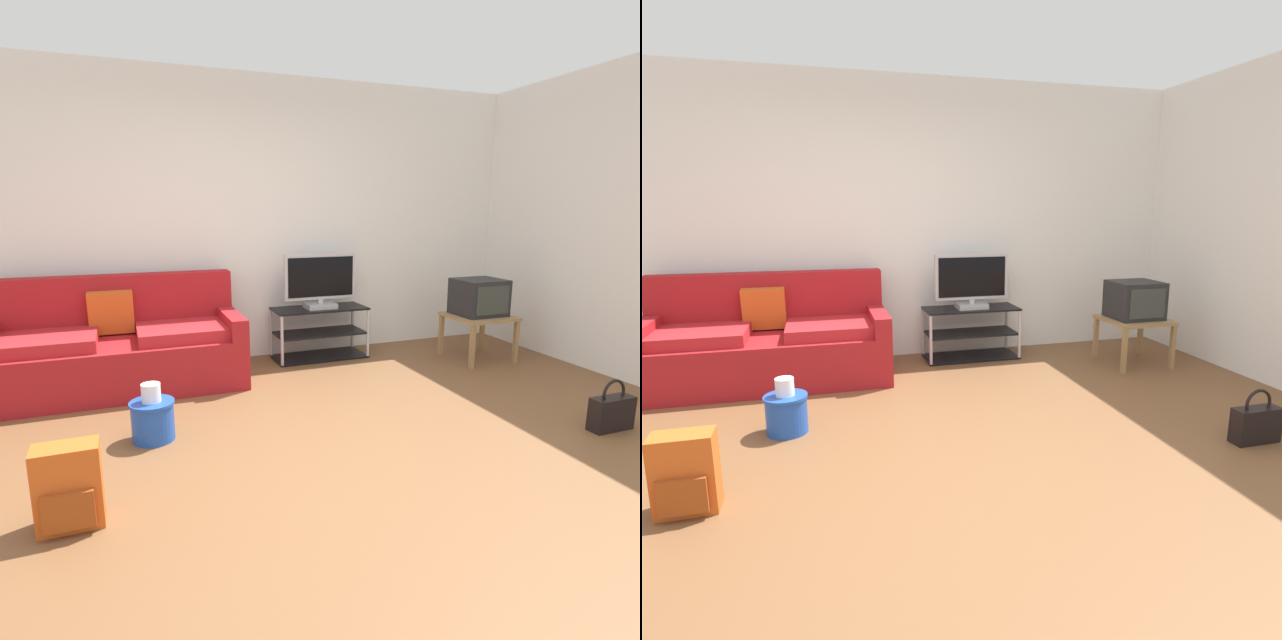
% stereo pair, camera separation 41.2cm
% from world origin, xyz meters
% --- Properties ---
extents(ground_plane, '(9.00, 9.80, 0.02)m').
position_xyz_m(ground_plane, '(0.00, 0.00, -0.01)').
color(ground_plane, brown).
extents(wall_back, '(9.00, 0.10, 2.70)m').
position_xyz_m(wall_back, '(0.00, 2.45, 1.35)').
color(wall_back, white).
rests_on(wall_back, ground_plane).
extents(wall_right, '(0.10, 3.60, 2.70)m').
position_xyz_m(wall_right, '(3.05, 0.84, 1.35)').
color(wall_right, white).
rests_on(wall_right, ground_plane).
extents(couch, '(2.00, 0.88, 0.91)m').
position_xyz_m(couch, '(-1.08, 1.92, 0.33)').
color(couch, maroon).
rests_on(couch, ground_plane).
extents(tv_stand, '(0.93, 0.41, 0.51)m').
position_xyz_m(tv_stand, '(0.80, 2.12, 0.25)').
color(tv_stand, black).
rests_on(tv_stand, ground_plane).
extents(flat_tv, '(0.73, 0.22, 0.53)m').
position_xyz_m(flat_tv, '(0.80, 2.10, 0.77)').
color(flat_tv, '#B2B2B7').
rests_on(flat_tv, tv_stand).
extents(side_table, '(0.57, 0.57, 0.45)m').
position_xyz_m(side_table, '(2.25, 1.51, 0.38)').
color(side_table, '#9E7A4C').
rests_on(side_table, ground_plane).
extents(crt_tv, '(0.44, 0.42, 0.35)m').
position_xyz_m(crt_tv, '(2.25, 1.53, 0.62)').
color(crt_tv, '#232326').
rests_on(crt_tv, side_table).
extents(backpack, '(0.29, 0.23, 0.41)m').
position_xyz_m(backpack, '(-1.32, -0.12, 0.20)').
color(backpack, '#CC561E').
rests_on(backpack, ground_plane).
extents(handbag, '(0.32, 0.11, 0.36)m').
position_xyz_m(handbag, '(2.02, -0.23, 0.13)').
color(handbag, black).
rests_on(handbag, ground_plane).
extents(cleaning_bucket, '(0.29, 0.29, 0.38)m').
position_xyz_m(cleaning_bucket, '(-0.89, 0.73, 0.16)').
color(cleaning_bucket, blue).
rests_on(cleaning_bucket, ground_plane).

